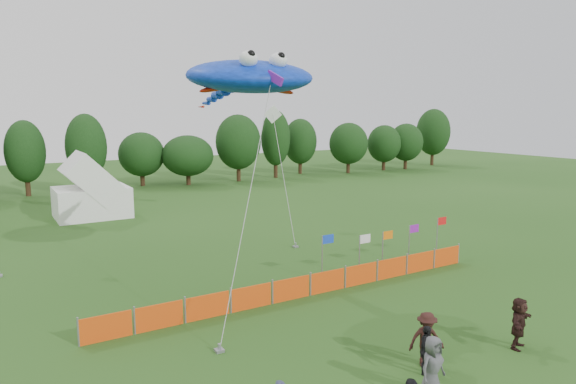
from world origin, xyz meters
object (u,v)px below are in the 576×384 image
tent_right (91,192)px  spectator_e (432,367)px  spectator_d (426,350)px  spectator_f (519,323)px  barrier_fence (310,285)px  stingray_kite (247,78)px  spectator_c (426,339)px

tent_right → spectator_e: size_ratio=2.96×
tent_right → spectator_d: tent_right is taller
spectator_d → spectator_f: spectator_f is taller
tent_right → spectator_f: size_ratio=2.99×
barrier_fence → tent_right: bearing=102.0°
spectator_e → spectator_f: size_ratio=1.01×
tent_right → spectator_f: 33.10m
barrier_fence → spectator_f: bearing=-67.2°
spectator_d → spectator_e: 1.34m
spectator_d → spectator_e: size_ratio=0.87×
spectator_d → spectator_f: size_ratio=0.87×
tent_right → barrier_fence: tent_right is taller
barrier_fence → spectator_d: (-0.75, -7.86, 0.32)m
spectator_e → barrier_fence: bearing=73.8°
spectator_d → stingray_kite: bearing=65.8°
barrier_fence → spectator_e: bearing=-100.1°
tent_right → spectator_c: 31.58m
spectator_c → spectator_f: bearing=11.8°
tent_right → barrier_fence: (5.06, -23.74, -1.49)m
barrier_fence → spectator_e: size_ratio=10.57×
spectator_d → spectator_f: (4.21, -0.37, 0.12)m
spectator_e → spectator_f: (5.05, 0.67, -0.01)m
spectator_c → spectator_e: spectator_e is taller
spectator_c → stingray_kite: bearing=120.9°
spectator_c → spectator_d: size_ratio=1.14×
tent_right → spectator_f: bearing=-75.1°
spectator_e → spectator_f: 5.09m
spectator_c → stingray_kite: stingray_kite is taller
spectator_c → spectator_d: spectator_c is taller
stingray_kite → spectator_c: bearing=-82.2°
barrier_fence → stingray_kite: (-1.73, 2.68, 9.39)m
stingray_kite → tent_right: bearing=99.0°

